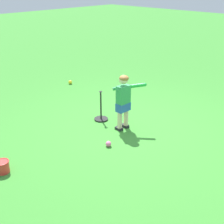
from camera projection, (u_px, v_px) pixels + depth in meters
ground_plane at (128, 127)px, 5.97m from camera, size 40.00×40.00×0.00m
child_batter at (124, 97)px, 5.66m from camera, size 0.50×0.54×1.08m
play_ball_midfield at (70, 82)px, 8.34m from camera, size 0.10×0.10×0.10m
play_ball_by_bucket at (108, 144)px, 5.28m from camera, size 0.10×0.10×0.10m
batting_tee at (101, 115)px, 6.24m from camera, size 0.28×0.28×0.62m
toy_bucket at (2, 166)px, 4.57m from camera, size 0.22×0.22×0.19m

